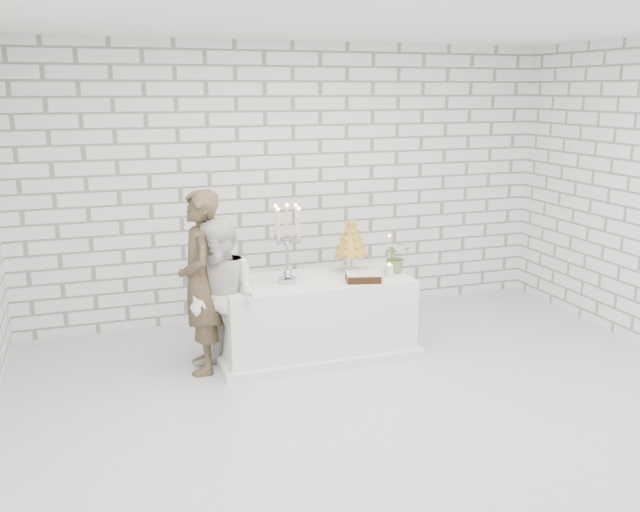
% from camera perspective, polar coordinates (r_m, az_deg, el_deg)
% --- Properties ---
extents(ground, '(6.00, 5.00, 0.01)m').
position_cam_1_polar(ground, '(5.68, 5.29, -12.33)').
color(ground, silver).
rests_on(ground, ground).
extents(ceiling, '(6.00, 5.00, 0.01)m').
position_cam_1_polar(ceiling, '(5.12, 6.08, 19.36)').
color(ceiling, white).
rests_on(ceiling, ground).
extents(wall_back, '(6.00, 0.01, 3.00)m').
position_cam_1_polar(wall_back, '(7.51, -2.23, 6.20)').
color(wall_back, white).
rests_on(wall_back, ground).
extents(wall_front, '(6.00, 0.01, 3.00)m').
position_cam_1_polar(wall_front, '(3.17, 24.63, -5.90)').
color(wall_front, white).
rests_on(wall_front, ground).
extents(cake_table, '(1.80, 0.80, 0.75)m').
position_cam_1_polar(cake_table, '(6.54, -0.39, -5.11)').
color(cake_table, white).
rests_on(cake_table, ground).
extents(groom, '(0.45, 0.64, 1.66)m').
position_cam_1_polar(groom, '(6.13, -10.01, -2.20)').
color(groom, '#3A2A1A').
rests_on(groom, ground).
extents(bride, '(0.85, 0.88, 1.42)m').
position_cam_1_polar(bride, '(6.02, -8.20, -3.59)').
color(bride, white).
rests_on(bride, ground).
extents(candelabra, '(0.34, 0.34, 0.75)m').
position_cam_1_polar(candelabra, '(6.22, -2.77, 1.05)').
color(candelabra, '#AAAAB4').
rests_on(candelabra, cake_table).
extents(croquembouche, '(0.39, 0.39, 0.54)m').
position_cam_1_polar(croquembouche, '(6.63, 2.64, 0.94)').
color(croquembouche, '#AD7E22').
rests_on(croquembouche, cake_table).
extents(chocolate_cake, '(0.36, 0.30, 0.08)m').
position_cam_1_polar(chocolate_cake, '(6.36, 3.65, -1.77)').
color(chocolate_cake, black).
rests_on(chocolate_cake, cake_table).
extents(pillar_candle, '(0.09, 0.09, 0.12)m').
position_cam_1_polar(pillar_candle, '(6.50, 5.85, -1.29)').
color(pillar_candle, white).
rests_on(pillar_candle, cake_table).
extents(extra_taper, '(0.07, 0.07, 0.32)m').
position_cam_1_polar(extra_taper, '(6.84, 5.83, 0.34)').
color(extra_taper, beige).
rests_on(extra_taper, cake_table).
extents(flowers, '(0.29, 0.25, 0.31)m').
position_cam_1_polar(flowers, '(6.67, 6.42, -0.07)').
color(flowers, '#3C6D30').
rests_on(flowers, cake_table).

